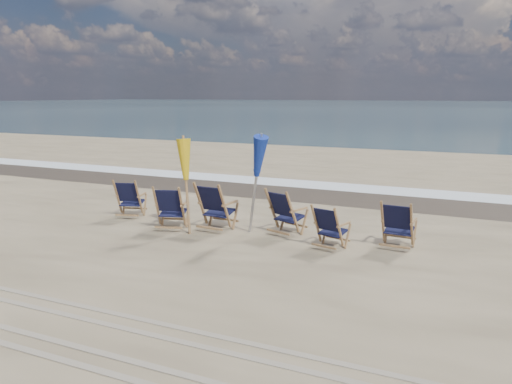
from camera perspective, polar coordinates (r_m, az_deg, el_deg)
ocean at (r=135.24m, az=22.75°, el=9.00°), size 400.00×400.00×0.00m
surf_foam at (r=16.27m, az=8.86°, el=0.67°), size 200.00×1.40×0.01m
wet_sand_strip at (r=14.85m, az=7.31°, el=-0.29°), size 200.00×2.60×0.00m
tire_tracks at (r=6.71m, az=-18.49°, el=-15.16°), size 80.00×1.30×0.01m
beach_chair_0 at (r=12.13m, az=-13.23°, el=-0.77°), size 0.78×0.83×0.96m
beach_chair_1 at (r=10.83m, az=-8.44°, el=-1.87°), size 0.82×0.88×1.01m
beach_chair_2 at (r=10.54m, az=-3.61°, el=-1.88°), size 0.75×0.84×1.09m
beach_chair_3 at (r=10.21m, az=4.20°, el=-2.56°), size 0.84×0.89×1.01m
beach_chair_4 at (r=9.42m, az=9.44°, el=-4.23°), size 0.71×0.76×0.89m
beach_chair_5 at (r=9.75m, az=17.35°, el=-3.82°), size 0.66×0.73×0.97m
umbrella_yellow at (r=10.46m, az=-7.99°, el=3.11°), size 0.30×0.30×1.99m
umbrella_blue at (r=10.13m, az=-0.16°, el=4.09°), size 0.30×0.30×2.20m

